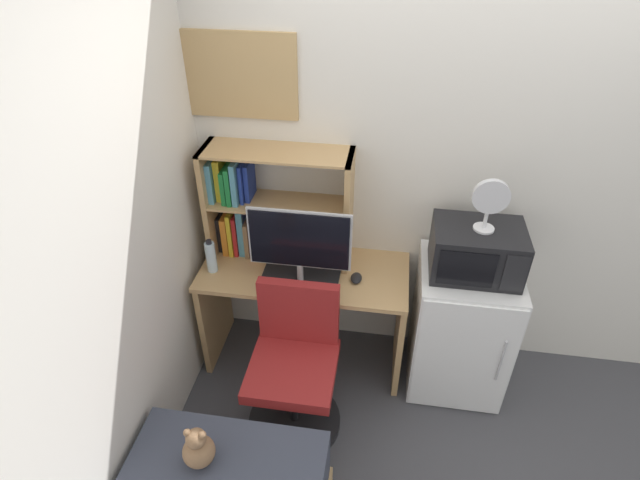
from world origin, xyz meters
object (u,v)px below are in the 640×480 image
object	(u,v)px
keyboard	(301,274)
desk_fan	(490,201)
computer_mouse	(356,278)
monitor	(299,243)
water_bottle	(211,257)
desk_chair	(295,371)
microwave	(477,251)
teddy_bear	(198,449)
mini_fridge	(460,327)
wall_corkboard	(233,76)
hutch_bookshelf	(256,204)

from	to	relation	value
keyboard	desk_fan	distance (m)	1.13
computer_mouse	desk_fan	xyz separation A→B (m)	(0.65, 0.02, 0.57)
desk_fan	monitor	bearing A→B (deg)	-174.54
water_bottle	desk_chair	distance (m)	0.82
water_bottle	desk_chair	world-z (taller)	water_bottle
microwave	teddy_bear	size ratio (longest dim) A/B	2.14
water_bottle	microwave	xyz separation A→B (m)	(1.50, 0.07, 0.16)
water_bottle	teddy_bear	xyz separation A→B (m)	(0.25, -1.02, -0.30)
desk_fan	desk_chair	world-z (taller)	desk_fan
mini_fridge	teddy_bear	distance (m)	1.66
mini_fridge	desk_chair	xyz separation A→B (m)	(-0.94, -0.45, -0.05)
monitor	computer_mouse	size ratio (longest dim) A/B	5.68
mini_fridge	teddy_bear	size ratio (longest dim) A/B	3.84
microwave	desk_fan	bearing A→B (deg)	-28.81
mini_fridge	desk_fan	world-z (taller)	desk_fan
microwave	wall_corkboard	size ratio (longest dim) A/B	0.69
desk_fan	microwave	bearing A→B (deg)	151.19
keyboard	desk_chair	xyz separation A→B (m)	(0.03, -0.41, -0.36)
mini_fridge	water_bottle	bearing A→B (deg)	-177.60
hutch_bookshelf	teddy_bear	distance (m)	1.37
desk_fan	wall_corkboard	world-z (taller)	wall_corkboard
monitor	computer_mouse	distance (m)	0.42
microwave	desk_fan	xyz separation A→B (m)	(0.01, -0.01, 0.32)
mini_fridge	microwave	world-z (taller)	microwave
mini_fridge	wall_corkboard	distance (m)	1.96
keyboard	computer_mouse	size ratio (longest dim) A/B	4.46
microwave	wall_corkboard	world-z (taller)	wall_corkboard
hutch_bookshelf	desk_fan	world-z (taller)	desk_fan
hutch_bookshelf	monitor	distance (m)	0.42
hutch_bookshelf	teddy_bear	xyz separation A→B (m)	(0.02, -1.26, -0.54)
computer_mouse	microwave	xyz separation A→B (m)	(0.64, 0.03, 0.25)
mini_fridge	wall_corkboard	xyz separation A→B (m)	(-1.37, 0.29, 1.37)
monitor	desk_chair	xyz separation A→B (m)	(0.03, -0.35, -0.64)
water_bottle	computer_mouse	bearing A→B (deg)	2.54
monitor	microwave	xyz separation A→B (m)	(0.96, 0.10, -0.02)
mini_fridge	microwave	bearing A→B (deg)	89.74
monitor	keyboard	size ratio (longest dim) A/B	1.27
hutch_bookshelf	desk_chair	size ratio (longest dim) A/B	0.95
computer_mouse	wall_corkboard	bearing A→B (deg)	156.89
desk_fan	wall_corkboard	size ratio (longest dim) A/B	0.43
computer_mouse	wall_corkboard	size ratio (longest dim) A/B	0.15
monitor	keyboard	bearing A→B (deg)	96.01
hutch_bookshelf	microwave	bearing A→B (deg)	-7.57
mini_fridge	desk_fan	xyz separation A→B (m)	(0.01, -0.00, 0.89)
microwave	desk_fan	size ratio (longest dim) A/B	1.62
water_bottle	teddy_bear	distance (m)	1.09
monitor	water_bottle	xyz separation A→B (m)	(-0.54, 0.03, -0.18)
hutch_bookshelf	wall_corkboard	distance (m)	0.74
desk_fan	teddy_bear	distance (m)	1.84
keyboard	desk_chair	distance (m)	0.55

